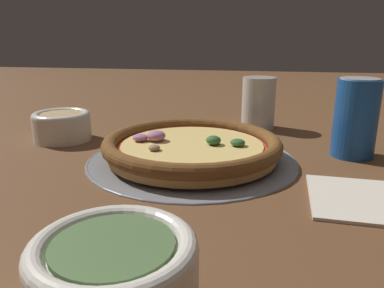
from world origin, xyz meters
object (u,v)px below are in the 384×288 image
(pizza_tray, at_px, (192,158))
(bowl_near, at_px, (62,125))
(beverage_can, at_px, (356,118))
(bowl_far, at_px, (115,277))
(pizza, at_px, (192,146))
(drinking_cup, at_px, (258,103))

(pizza_tray, xyz_separation_m, bowl_near, (-0.26, 0.07, 0.03))
(bowl_near, height_order, beverage_can, beverage_can)
(bowl_far, bearing_deg, pizza, 91.56)
(pizza, xyz_separation_m, bowl_far, (0.01, -0.34, 0.01))
(pizza_tray, height_order, pizza, pizza)
(pizza, xyz_separation_m, beverage_can, (0.25, 0.07, 0.04))
(pizza_tray, bearing_deg, bowl_far, -88.50)
(beverage_can, bearing_deg, pizza_tray, -164.95)
(pizza, distance_m, bowl_near, 0.27)
(pizza_tray, relative_size, bowl_near, 3.12)
(bowl_far, height_order, drinking_cup, drinking_cup)
(drinking_cup, bearing_deg, bowl_far, -98.82)
(beverage_can, bearing_deg, bowl_far, -120.41)
(beverage_can, bearing_deg, bowl_near, 179.23)
(pizza_tray, height_order, beverage_can, beverage_can)
(pizza_tray, height_order, bowl_near, bowl_near)
(pizza_tray, bearing_deg, bowl_near, 163.95)
(bowl_near, distance_m, bowl_far, 0.49)
(beverage_can, bearing_deg, pizza, -164.96)
(bowl_far, bearing_deg, beverage_can, 59.59)
(pizza_tray, bearing_deg, pizza, -177.44)
(pizza, bearing_deg, drinking_cup, 67.00)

